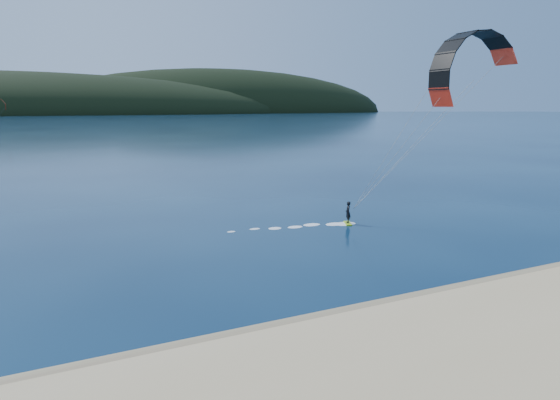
# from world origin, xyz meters

# --- Properties ---
(ground) EXTENTS (1800.00, 1800.00, 0.00)m
(ground) POSITION_xyz_m (0.00, 0.00, 0.00)
(ground) COLOR #061932
(ground) RESTS_ON ground
(wet_sand) EXTENTS (220.00, 2.50, 0.10)m
(wet_sand) POSITION_xyz_m (0.00, 4.50, 0.05)
(wet_sand) COLOR #8A6F50
(wet_sand) RESTS_ON ground
(headland) EXTENTS (1200.00, 310.00, 140.00)m
(headland) POSITION_xyz_m (0.63, 745.28, 0.00)
(headland) COLOR black
(headland) RESTS_ON ground
(kitesurfer_near) EXTENTS (23.38, 8.16, 16.17)m
(kitesurfer_near) POSITION_xyz_m (23.35, 16.08, 11.80)
(kitesurfer_near) COLOR #A1D318
(kitesurfer_near) RESTS_ON ground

